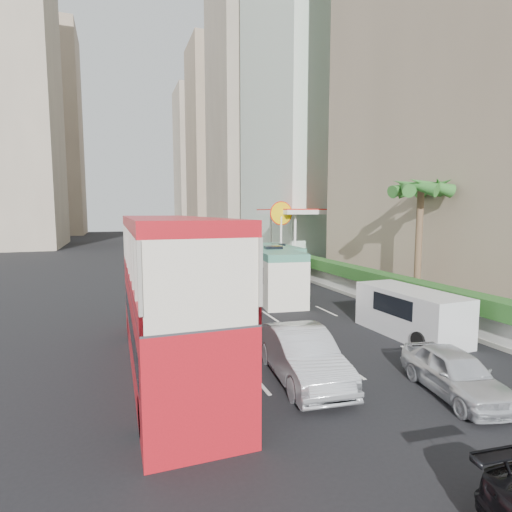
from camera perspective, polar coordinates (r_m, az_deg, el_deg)
name	(u,v)px	position (r m, az deg, el deg)	size (l,w,h in m)	color
ground_plane	(327,347)	(16.14, 10.07, -12.67)	(200.00, 200.00, 0.00)	black
double_decker_bus	(169,294)	(13.60, -12.36, -5.27)	(2.50, 11.00, 5.06)	red
car_silver_lane_a	(301,379)	(13.19, 6.49, -17.07)	(1.69, 4.85, 1.60)	silver
car_silver_lane_b	(454,395)	(13.41, 26.42, -17.31)	(1.56, 3.87, 1.32)	silver
van_asset	(243,285)	(28.65, -1.89, -4.19)	(2.29, 4.98, 1.38)	silver
minibus_near	(273,274)	(24.13, 2.47, -2.54)	(2.27, 6.82, 3.02)	silver
minibus_far	(279,263)	(30.44, 3.23, -1.02)	(2.02, 6.05, 2.68)	silver
panel_van_near	(410,313)	(18.22, 21.17, -7.57)	(1.97, 4.92, 1.97)	silver
panel_van_far	(243,256)	(38.26, -1.85, 0.00)	(2.02, 5.06, 2.02)	silver
sidewalk	(283,261)	(42.00, 3.90, -0.71)	(6.00, 120.00, 0.18)	#99968C
kerb_wall	(307,271)	(30.87, 7.27, -2.19)	(0.30, 44.00, 1.00)	silver
hedge	(307,260)	(30.76, 7.29, -0.63)	(1.10, 44.00, 0.70)	#2D6626
palm_tree	(418,246)	(23.20, 22.20, 1.29)	(0.36, 0.36, 6.40)	brown
shell_station	(300,237)	(40.36, 6.36, 2.77)	(6.50, 8.00, 5.50)	silver
tower_stripe	(322,22)	(58.76, 9.42, 30.12)	(16.00, 18.00, 58.00)	white
tower_mid	(257,103)	(78.24, 0.21, 20.97)	(16.00, 16.00, 50.00)	tan
tower_far_a	(220,141)	(99.78, -5.21, 15.98)	(14.00, 14.00, 44.00)	tan
tower_far_b	(201,161)	(120.69, -7.87, 13.30)	(14.00, 14.00, 40.00)	tan
tower_left_b	(43,133)	(105.73, -28.16, 15.28)	(16.00, 16.00, 46.00)	tan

